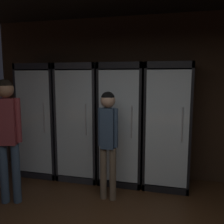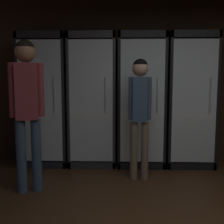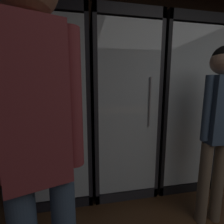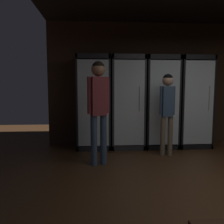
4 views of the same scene
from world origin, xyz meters
name	(u,v)px [view 4 (image 4 of 4)]	position (x,y,z in m)	size (l,w,h in m)	color
wall_back	(176,84)	(0.00, 3.03, 1.40)	(6.00, 0.06, 2.80)	#382619
cooler_far_left	(94,103)	(-1.96, 2.71, 0.98)	(0.70, 0.66, 2.00)	black
cooler_left	(127,103)	(-1.22, 2.71, 0.97)	(0.70, 0.66, 2.00)	#2B2B30
cooler_center	(160,103)	(-0.48, 2.71, 0.98)	(0.70, 0.66, 2.00)	black
cooler_right	(192,103)	(0.25, 2.71, 0.97)	(0.70, 0.66, 2.00)	black
shopper_near	(98,101)	(-1.86, 1.55, 1.09)	(0.37, 0.23, 1.74)	#384C66
shopper_far	(167,104)	(-0.55, 1.98, 1.00)	(0.29, 0.21, 1.57)	#72604C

